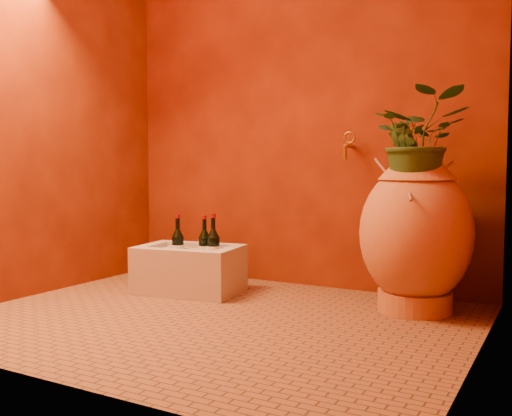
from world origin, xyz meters
The scene contains 12 objects.
floor centered at (0.00, 0.00, 0.00)m, with size 2.50×2.50×0.00m, color brown.
wall_back centered at (0.00, 1.00, 1.25)m, with size 2.50×0.02×2.50m, color #591805.
wall_left centered at (-1.25, 0.00, 1.25)m, with size 0.02×2.00×2.50m, color #591805.
wall_right centered at (1.25, 0.00, 1.25)m, with size 0.02×2.00×2.50m, color #591805.
amphora centered at (0.85, 0.65, 0.42)m, with size 0.65×0.65×0.85m.
stone_basin centered at (-0.48, 0.45, 0.14)m, with size 0.67×0.50×0.29m.
wine_bottle_a centered at (-0.57, 0.46, 0.27)m, with size 0.08×0.08×0.32m.
wine_bottle_b centered at (-0.41, 0.51, 0.27)m, with size 0.08×0.08×0.32m.
wine_bottle_c centered at (-0.33, 0.49, 0.28)m, with size 0.08×0.08×0.33m.
wall_tap centered at (0.37, 0.91, 0.91)m, with size 0.08×0.16×0.17m.
plant_main centered at (0.87, 0.62, 0.91)m, with size 0.47×0.41×0.52m, color #244719.
plant_side centered at (0.81, 0.57, 0.81)m, with size 0.21×0.17×0.38m, color #244719.
Camera 1 is at (1.57, -2.39, 0.76)m, focal length 40.00 mm.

